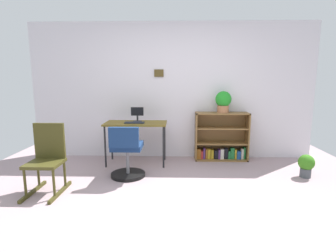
# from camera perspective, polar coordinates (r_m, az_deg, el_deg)

# --- Properties ---
(ground_plane) EXTENTS (6.24, 6.24, 0.00)m
(ground_plane) POSITION_cam_1_polar(r_m,az_deg,el_deg) (3.17, 0.18, -17.39)
(ground_plane) COLOR #A1898E
(wall_back) EXTENTS (5.20, 0.12, 2.48)m
(wall_back) POSITION_cam_1_polar(r_m,az_deg,el_deg) (4.97, 0.86, 7.47)
(wall_back) COLOR silver
(wall_back) RESTS_ON ground_plane
(desk) EXTENTS (1.05, 0.53, 0.73)m
(desk) POSITION_cam_1_polar(r_m,az_deg,el_deg) (4.59, -6.93, 0.00)
(desk) COLOR brown
(desk) RESTS_ON ground_plane
(monitor) EXTENTS (0.22, 0.15, 0.25)m
(monitor) POSITION_cam_1_polar(r_m,az_deg,el_deg) (4.64, -6.63, 2.53)
(monitor) COLOR #262628
(monitor) RESTS_ON desk
(keyboard) EXTENTS (0.33, 0.13, 0.02)m
(keyboard) POSITION_cam_1_polar(r_m,az_deg,el_deg) (4.50, -7.24, 0.73)
(keyboard) COLOR #1D2330
(keyboard) RESTS_ON desk
(office_chair) EXTENTS (0.52, 0.55, 0.80)m
(office_chair) POSITION_cam_1_polar(r_m,az_deg,el_deg) (4.00, -8.85, -6.18)
(office_chair) COLOR black
(office_chair) RESTS_ON ground_plane
(rocking_chair) EXTENTS (0.42, 0.64, 0.89)m
(rocking_chair) POSITION_cam_1_polar(r_m,az_deg,el_deg) (3.80, -24.59, -6.27)
(rocking_chair) COLOR #3D3916
(rocking_chair) RESTS_ON ground_plane
(bookshelf_low) EXTENTS (0.95, 0.30, 0.87)m
(bookshelf_low) POSITION_cam_1_polar(r_m,az_deg,el_deg) (4.96, 11.34, -2.84)
(bookshelf_low) COLOR brown
(bookshelf_low) RESTS_ON ground_plane
(potted_plant_on_shelf) EXTENTS (0.28, 0.28, 0.38)m
(potted_plant_on_shelf) POSITION_cam_1_polar(r_m,az_deg,el_deg) (4.80, 11.82, 5.29)
(potted_plant_on_shelf) COLOR #9E6642
(potted_plant_on_shelf) RESTS_ON bookshelf_low
(potted_plant_floor) EXTENTS (0.24, 0.24, 0.35)m
(potted_plant_floor) POSITION_cam_1_polar(r_m,az_deg,el_deg) (4.52, 27.61, -7.36)
(potted_plant_floor) COLOR #474C51
(potted_plant_floor) RESTS_ON ground_plane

